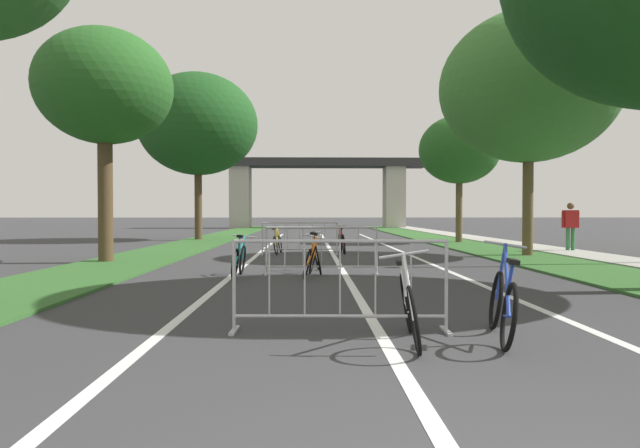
{
  "coord_description": "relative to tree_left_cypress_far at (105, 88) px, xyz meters",
  "views": [
    {
      "loc": [
        -0.79,
        -1.93,
        1.35
      ],
      "look_at": [
        -0.44,
        14.72,
        1.0
      ],
      "focal_mm": 30.11,
      "sensor_mm": 36.0,
      "label": 1
    }
  ],
  "objects": [
    {
      "name": "grass_verge_left",
      "position": [
        0.58,
        9.89,
        -4.66
      ],
      "size": [
        2.49,
        54.97,
        0.05
      ],
      "primitive_type": "cube",
      "color": "#2D5B26",
      "rests_on": "ground"
    },
    {
      "name": "grass_verge_right",
      "position": [
        11.93,
        9.89,
        -4.66
      ],
      "size": [
        2.49,
        54.97,
        0.05
      ],
      "primitive_type": "cube",
      "color": "#2D5B26",
      "rests_on": "ground"
    },
    {
      "name": "sidewalk_path_right",
      "position": [
        14.0,
        9.89,
        -4.65
      ],
      "size": [
        1.65,
        54.97,
        0.08
      ],
      "primitive_type": "cube",
      "color": "#9E9B93",
      "rests_on": "ground"
    },
    {
      "name": "lane_stripe_center",
      "position": [
        6.26,
        3.3,
        -4.68
      ],
      "size": [
        0.14,
        31.8,
        0.01
      ],
      "primitive_type": "cube",
      "color": "silver",
      "rests_on": "ground"
    },
    {
      "name": "lane_stripe_right_lane",
      "position": [
        8.69,
        3.3,
        -4.68
      ],
      "size": [
        0.14,
        31.8,
        0.01
      ],
      "primitive_type": "cube",
      "color": "silver",
      "rests_on": "ground"
    },
    {
      "name": "lane_stripe_left_lane",
      "position": [
        3.82,
        3.3,
        -4.68
      ],
      "size": [
        0.14,
        31.8,
        0.01
      ],
      "primitive_type": "cube",
      "color": "silver",
      "rests_on": "ground"
    },
    {
      "name": "overpass_bridge",
      "position": [
        6.26,
        32.83,
        -0.55
      ],
      "size": [
        19.11,
        3.03,
        6.08
      ],
      "color": "#2D2D30",
      "rests_on": "ground"
    },
    {
      "name": "tree_left_cypress_far",
      "position": [
        0.0,
        0.0,
        0.0
      ],
      "size": [
        3.59,
        3.59,
        6.25
      ],
      "color": "#4C3823",
      "rests_on": "ground"
    },
    {
      "name": "tree_left_pine_far",
      "position": [
        0.06,
        11.85,
        0.97
      ],
      "size": [
        5.82,
        5.82,
        8.14
      ],
      "color": "#4C3823",
      "rests_on": "ground"
    },
    {
      "name": "tree_right_oak_near",
      "position": [
        12.21,
        1.81,
        0.5
      ],
      "size": [
        5.4,
        5.4,
        7.49
      ],
      "color": "brown",
      "rests_on": "ground"
    },
    {
      "name": "tree_right_oak_mid",
      "position": [
        12.17,
        9.21,
        -0.54
      ],
      "size": [
        3.57,
        3.57,
        5.68
      ],
      "color": "brown",
      "rests_on": "ground"
    },
    {
      "name": "crowd_barrier_nearest",
      "position": [
        5.82,
        -8.5,
        -4.16
      ],
      "size": [
        2.47,
        0.51,
        1.05
      ],
      "rotation": [
        0.0,
        0.0,
        -0.03
      ],
      "color": "#ADADB2",
      "rests_on": "ground"
    },
    {
      "name": "crowd_barrier_second",
      "position": [
        5.74,
        -2.9,
        -4.16
      ],
      "size": [
        2.46,
        0.46,
        1.05
      ],
      "rotation": [
        0.0,
        0.0,
        -0.01
      ],
      "color": "#ADADB2",
      "rests_on": "ground"
    },
    {
      "name": "crowd_barrier_third",
      "position": [
        5.17,
        2.69,
        -4.16
      ],
      "size": [
        2.47,
        0.48,
        1.05
      ],
      "rotation": [
        0.0,
        0.0,
        0.02
      ],
      "color": "#ADADB2",
      "rests_on": "ground"
    },
    {
      "name": "bicycle_orange_0",
      "position": [
        5.51,
        -3.28,
        -4.32
      ],
      "size": [
        0.62,
        1.62,
        0.95
      ],
      "rotation": [
        0.0,
        0.0,
        -0.13
      ],
      "color": "black",
      "rests_on": "ground"
    },
    {
      "name": "bicycle_yellow_1",
      "position": [
        4.44,
        3.05,
        -4.33
      ],
      "size": [
        0.51,
        1.6,
        0.91
      ],
      "rotation": [
        0.0,
        0.0,
        -0.09
      ],
      "color": "black",
      "rests_on": "ground"
    },
    {
      "name": "bicycle_blue_2",
      "position": [
        7.52,
        -8.91,
        -4.31
      ],
      "size": [
        0.68,
        1.68,
        1.04
      ],
      "rotation": [
        0.0,
        0.0,
        -0.22
      ],
      "color": "black",
      "rests_on": "ground"
    },
    {
      "name": "bicycle_silver_3",
      "position": [
        5.64,
        -2.47,
        -4.32
      ],
      "size": [
        0.49,
        1.65,
        0.93
      ],
      "rotation": [
        0.0,
        0.0,
        0.03
      ],
      "color": "black",
      "rests_on": "ground"
    },
    {
      "name": "bicycle_white_4",
      "position": [
        6.5,
        -9.02,
        -4.31
      ],
      "size": [
        0.53,
        1.66,
        1.0
      ],
      "rotation": [
        0.0,
        0.0,
        3.04
      ],
      "color": "black",
      "rests_on": "ground"
    },
    {
      "name": "bicycle_red_5",
      "position": [
        6.57,
        3.28,
        -4.32
      ],
      "size": [
        0.52,
        1.7,
        0.93
      ],
      "rotation": [
        0.0,
        0.0,
        0.04
      ],
      "color": "black",
      "rests_on": "ground"
    },
    {
      "name": "bicycle_teal_6",
      "position": [
        4.01,
        -3.31,
        -4.33
      ],
      "size": [
        0.53,
        1.65,
        0.9
      ],
      "rotation": [
        0.0,
        0.0,
        -0.03
      ],
      "color": "black",
      "rests_on": "ground"
    },
    {
      "name": "pedestrian_strolling",
      "position": [
        14.36,
        3.47,
        -3.65
      ],
      "size": [
        0.61,
        0.29,
        1.7
      ],
      "rotation": [
        0.0,
        0.0,
        0.03
      ],
      "color": "#33723F",
      "rests_on": "ground"
    }
  ]
}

